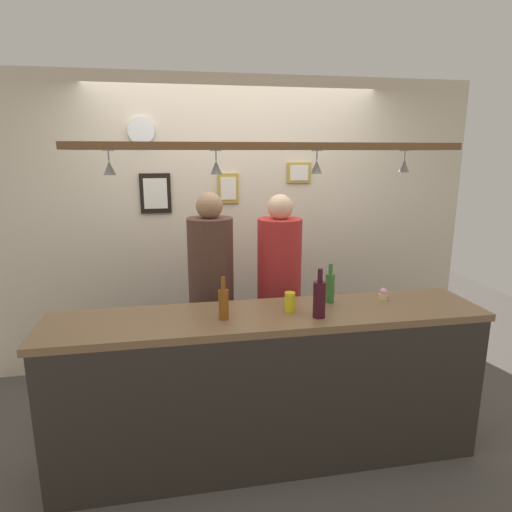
{
  "coord_description": "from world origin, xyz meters",
  "views": [
    {
      "loc": [
        -0.54,
        -2.83,
        1.95
      ],
      "look_at": [
        0.0,
        0.1,
        1.24
      ],
      "focal_mm": 30.79,
      "sensor_mm": 36.0,
      "label": 1
    }
  ],
  "objects_px": {
    "drink_can": "(290,302)",
    "picture_frame_caricature": "(156,193)",
    "bottle_beer_green_import": "(330,287)",
    "cupcake": "(383,294)",
    "person_left_brown_shirt": "(211,280)",
    "picture_frame_upper_small": "(299,173)",
    "person_middle_red_shirt": "(279,279)",
    "bottle_beer_amber_tall": "(224,303)",
    "wall_clock": "(141,131)",
    "picture_frame_crest": "(228,188)",
    "bottle_wine_dark_red": "(319,298)"
  },
  "relations": [
    {
      "from": "person_middle_red_shirt",
      "to": "bottle_beer_green_import",
      "type": "relative_size",
      "value": 6.33
    },
    {
      "from": "bottle_beer_amber_tall",
      "to": "cupcake",
      "type": "distance_m",
      "value": 1.1
    },
    {
      "from": "bottle_wine_dark_red",
      "to": "bottle_beer_green_import",
      "type": "height_order",
      "value": "bottle_wine_dark_red"
    },
    {
      "from": "person_left_brown_shirt",
      "to": "bottle_wine_dark_red",
      "type": "distance_m",
      "value": 1.02
    },
    {
      "from": "person_left_brown_shirt",
      "to": "bottle_beer_green_import",
      "type": "relative_size",
      "value": 6.42
    },
    {
      "from": "picture_frame_upper_small",
      "to": "bottle_beer_green_import",
      "type": "bearing_deg",
      "value": -96.19
    },
    {
      "from": "drink_can",
      "to": "wall_clock",
      "type": "relative_size",
      "value": 0.55
    },
    {
      "from": "person_middle_red_shirt",
      "to": "cupcake",
      "type": "relative_size",
      "value": 21.11
    },
    {
      "from": "picture_frame_crest",
      "to": "bottle_beer_amber_tall",
      "type": "bearing_deg",
      "value": -98.32
    },
    {
      "from": "person_left_brown_shirt",
      "to": "bottle_wine_dark_red",
      "type": "xyz_separation_m",
      "value": [
        0.57,
        -0.83,
        0.1
      ]
    },
    {
      "from": "bottle_beer_amber_tall",
      "to": "picture_frame_crest",
      "type": "distance_m",
      "value": 1.57
    },
    {
      "from": "bottle_beer_amber_tall",
      "to": "picture_frame_caricature",
      "type": "distance_m",
      "value": 1.6
    },
    {
      "from": "bottle_beer_green_import",
      "to": "wall_clock",
      "type": "distance_m",
      "value": 2.04
    },
    {
      "from": "bottle_beer_green_import",
      "to": "picture_frame_caricature",
      "type": "bearing_deg",
      "value": 131.64
    },
    {
      "from": "bottle_wine_dark_red",
      "to": "cupcake",
      "type": "bearing_deg",
      "value": 23.78
    },
    {
      "from": "person_middle_red_shirt",
      "to": "bottle_beer_amber_tall",
      "type": "distance_m",
      "value": 0.93
    },
    {
      "from": "bottle_beer_amber_tall",
      "to": "picture_frame_upper_small",
      "type": "xyz_separation_m",
      "value": [
        0.86,
        1.45,
        0.68
      ]
    },
    {
      "from": "bottle_beer_green_import",
      "to": "cupcake",
      "type": "relative_size",
      "value": 3.33
    },
    {
      "from": "cupcake",
      "to": "picture_frame_caricature",
      "type": "relative_size",
      "value": 0.23
    },
    {
      "from": "person_middle_red_shirt",
      "to": "picture_frame_crest",
      "type": "xyz_separation_m",
      "value": [
        -0.31,
        0.69,
        0.65
      ]
    },
    {
      "from": "person_left_brown_shirt",
      "to": "picture_frame_caricature",
      "type": "relative_size",
      "value": 4.91
    },
    {
      "from": "drink_can",
      "to": "picture_frame_caricature",
      "type": "relative_size",
      "value": 0.36
    },
    {
      "from": "picture_frame_upper_small",
      "to": "person_left_brown_shirt",
      "type": "bearing_deg",
      "value": -141.4
    },
    {
      "from": "bottle_beer_amber_tall",
      "to": "bottle_wine_dark_red",
      "type": "height_order",
      "value": "bottle_wine_dark_red"
    },
    {
      "from": "drink_can",
      "to": "picture_frame_upper_small",
      "type": "xyz_separation_m",
      "value": [
        0.44,
        1.4,
        0.72
      ]
    },
    {
      "from": "bottle_wine_dark_red",
      "to": "picture_frame_crest",
      "type": "xyz_separation_m",
      "value": [
        -0.35,
        1.53,
        0.53
      ]
    },
    {
      "from": "wall_clock",
      "to": "picture_frame_crest",
      "type": "bearing_deg",
      "value": 0.5
    },
    {
      "from": "person_middle_red_shirt",
      "to": "bottle_beer_amber_tall",
      "type": "bearing_deg",
      "value": -124.23
    },
    {
      "from": "drink_can",
      "to": "picture_frame_upper_small",
      "type": "relative_size",
      "value": 0.55
    },
    {
      "from": "person_middle_red_shirt",
      "to": "drink_can",
      "type": "relative_size",
      "value": 13.5
    },
    {
      "from": "person_left_brown_shirt",
      "to": "picture_frame_upper_small",
      "type": "bearing_deg",
      "value": 38.6
    },
    {
      "from": "person_middle_red_shirt",
      "to": "picture_frame_upper_small",
      "type": "height_order",
      "value": "picture_frame_upper_small"
    },
    {
      "from": "cupcake",
      "to": "person_left_brown_shirt",
      "type": "bearing_deg",
      "value": 151.36
    },
    {
      "from": "bottle_beer_green_import",
      "to": "wall_clock",
      "type": "relative_size",
      "value": 1.18
    },
    {
      "from": "bottle_beer_amber_tall",
      "to": "bottle_wine_dark_red",
      "type": "bearing_deg",
      "value": -7.34
    },
    {
      "from": "cupcake",
      "to": "wall_clock",
      "type": "relative_size",
      "value": 0.35
    },
    {
      "from": "person_middle_red_shirt",
      "to": "drink_can",
      "type": "xyz_separation_m",
      "value": [
        -0.1,
        -0.71,
        0.06
      ]
    },
    {
      "from": "drink_can",
      "to": "picture_frame_crest",
      "type": "bearing_deg",
      "value": 98.3
    },
    {
      "from": "drink_can",
      "to": "wall_clock",
      "type": "height_order",
      "value": "wall_clock"
    },
    {
      "from": "person_middle_red_shirt",
      "to": "picture_frame_upper_small",
      "type": "xyz_separation_m",
      "value": [
        0.34,
        0.69,
        0.78
      ]
    },
    {
      "from": "bottle_wine_dark_red",
      "to": "picture_frame_crest",
      "type": "distance_m",
      "value": 1.65
    },
    {
      "from": "bottle_beer_amber_tall",
      "to": "bottle_beer_green_import",
      "type": "distance_m",
      "value": 0.74
    },
    {
      "from": "person_left_brown_shirt",
      "to": "bottle_beer_green_import",
      "type": "height_order",
      "value": "person_left_brown_shirt"
    },
    {
      "from": "picture_frame_crest",
      "to": "person_middle_red_shirt",
      "type": "bearing_deg",
      "value": -66.19
    },
    {
      "from": "bottle_wine_dark_red",
      "to": "person_middle_red_shirt",
      "type": "bearing_deg",
      "value": 93.02
    },
    {
      "from": "bottle_beer_amber_tall",
      "to": "bottle_wine_dark_red",
      "type": "distance_m",
      "value": 0.57
    },
    {
      "from": "picture_frame_caricature",
      "to": "wall_clock",
      "type": "relative_size",
      "value": 1.55
    },
    {
      "from": "wall_clock",
      "to": "picture_frame_upper_small",
      "type": "bearing_deg",
      "value": 0.26
    },
    {
      "from": "picture_frame_crest",
      "to": "wall_clock",
      "type": "height_order",
      "value": "wall_clock"
    },
    {
      "from": "person_left_brown_shirt",
      "to": "bottle_beer_green_import",
      "type": "bearing_deg",
      "value": -38.69
    }
  ]
}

